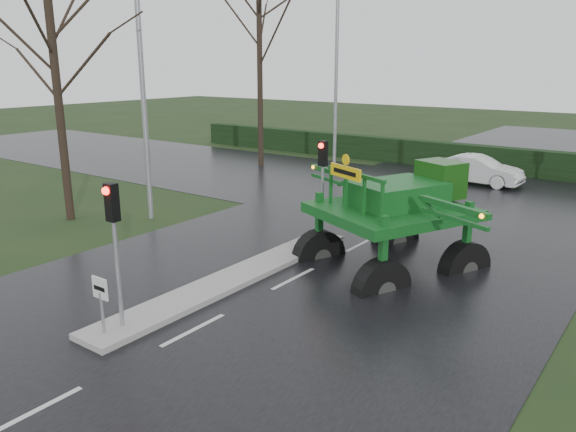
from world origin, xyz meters
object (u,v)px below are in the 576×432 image
Objects in this scene: crop_sprayer at (325,192)px; street_light_left_far at (341,64)px; street_light_left_near at (147,64)px; traffic_signal_mid at (323,169)px; white_sedan at (476,184)px; traffic_signal_near at (114,225)px; keep_left_sign at (101,296)px.

street_light_left_far is at bearing 143.54° from crop_sprayer.
street_light_left_near and street_light_left_far have the same top height.
traffic_signal_mid is 0.79× the size of white_sedan.
traffic_signal_near is at bearing -90.00° from traffic_signal_mid.
street_light_left_far is 16.24m from crop_sprayer.
street_light_left_far is at bearing 108.17° from traffic_signal_near.
street_light_left_near is (-6.89, 7.01, 3.40)m from traffic_signal_near.
street_light_left_near reaches higher than white_sedan.
white_sedan is (1.21, 12.84, -2.59)m from traffic_signal_mid.
crop_sprayer is (0.88, 7.79, 1.05)m from keep_left_sign.
crop_sprayer is (0.88, 7.29, -0.49)m from traffic_signal_near.
traffic_signal_near is 10.40m from street_light_left_near.
keep_left_sign is 11.32m from street_light_left_near.
traffic_signal_near is at bearing -72.94° from crop_sprayer.
crop_sprayer reaches higher than keep_left_sign.
crop_sprayer is at bearing -60.44° from street_light_left_far.
white_sedan is at bearing 112.65° from crop_sprayer.
street_light_left_far is 10.08m from white_sedan.
crop_sprayer reaches higher than traffic_signal_mid.
street_light_left_near is 1.00× the size of street_light_left_far.
traffic_signal_near reaches higher than keep_left_sign.
street_light_left_far is at bearing 94.17° from white_sedan.
street_light_left_far reaches higher than traffic_signal_near.
white_sedan is at bearing 86.83° from keep_left_sign.
traffic_signal_mid is 7.83m from street_light_left_near.
traffic_signal_near is at bearing 90.00° from keep_left_sign.
keep_left_sign is 23.11m from street_light_left_far.
keep_left_sign is at bearing -72.50° from crop_sprayer.
keep_left_sign is 0.14× the size of street_light_left_far.
traffic_signal_mid is (0.00, 8.99, 1.53)m from keep_left_sign.
white_sedan is at bearing 84.62° from traffic_signal_mid.
street_light_left_near is 17.52m from white_sedan.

